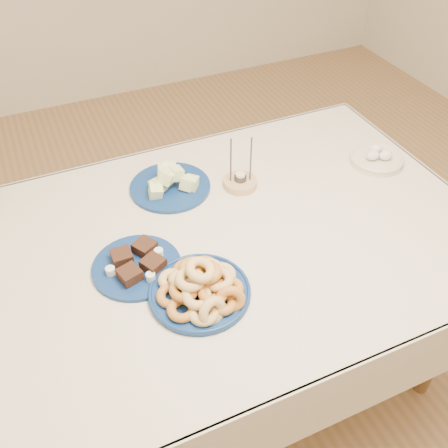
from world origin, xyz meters
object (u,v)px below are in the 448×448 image
(donut_platter, at_px, (201,288))
(brownie_plate, at_px, (137,265))
(candle_holder, at_px, (240,182))
(egg_bowl, at_px, (377,158))
(melon_plate, at_px, (170,182))
(dining_table, at_px, (218,261))

(donut_platter, distance_m, brownie_plate, 0.22)
(candle_holder, height_order, egg_bowl, candle_holder)
(candle_holder, bearing_deg, egg_bowl, -8.69)
(melon_plate, xyz_separation_m, egg_bowl, (0.75, -0.16, -0.01))
(candle_holder, relative_size, egg_bowl, 0.87)
(donut_platter, xyz_separation_m, melon_plate, (0.08, 0.48, -0.00))
(dining_table, relative_size, egg_bowl, 7.60)
(candle_holder, distance_m, egg_bowl, 0.52)
(egg_bowl, bearing_deg, melon_plate, 167.72)
(donut_platter, bearing_deg, melon_plate, 80.19)
(brownie_plate, bearing_deg, candle_holder, 27.46)
(melon_plate, xyz_separation_m, brownie_plate, (-0.21, -0.31, -0.02))
(donut_platter, height_order, brownie_plate, donut_platter)
(donut_platter, relative_size, egg_bowl, 1.41)
(dining_table, bearing_deg, melon_plate, 99.71)
(donut_platter, distance_m, candle_holder, 0.51)
(egg_bowl, bearing_deg, brownie_plate, -171.12)
(brownie_plate, relative_size, egg_bowl, 1.44)
(donut_platter, height_order, candle_holder, candle_holder)
(candle_holder, bearing_deg, melon_plate, 159.91)
(dining_table, height_order, brownie_plate, brownie_plate)
(brownie_plate, distance_m, egg_bowl, 0.97)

